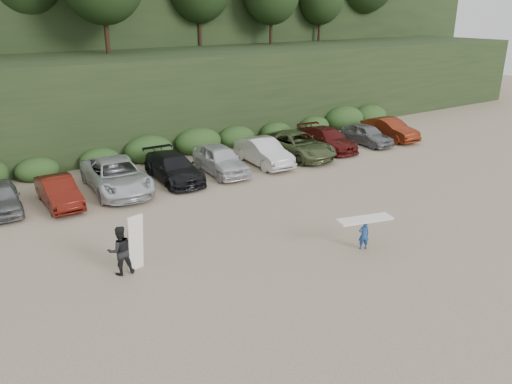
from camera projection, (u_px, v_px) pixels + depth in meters
ground at (264, 253)px, 19.55m from camera, size 120.00×120.00×0.00m
parked_cars at (139, 174)px, 26.44m from camera, size 39.60×6.22×1.64m
child_surfer at (364, 228)px, 19.59m from camera, size 2.29×1.17×1.32m
adult_surfer at (122, 250)px, 17.75m from camera, size 1.37×0.79×2.17m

